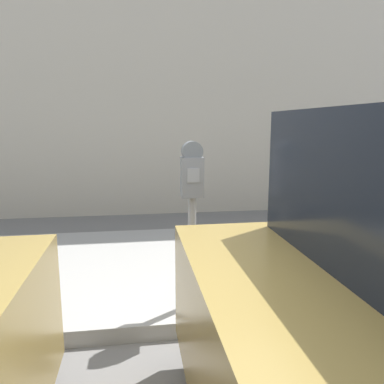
{
  "coord_description": "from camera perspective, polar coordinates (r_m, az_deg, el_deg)",
  "views": [
    {
      "loc": [
        -0.66,
        -1.99,
        1.75
      ],
      "look_at": [
        -0.2,
        1.11,
        1.18
      ],
      "focal_mm": 35.0,
      "sensor_mm": 36.0,
      "label": 1
    }
  ],
  "objects": [
    {
      "name": "sidewalk",
      "position": [
        4.56,
        0.56,
        -11.2
      ],
      "size": [
        24.0,
        2.8,
        0.14
      ],
      "color": "#9E9B96",
      "rests_on": "ground_plane"
    },
    {
      "name": "building_facade",
      "position": [
        7.55,
        -3.4,
        22.63
      ],
      "size": [
        24.0,
        0.3,
        6.71
      ],
      "color": "beige",
      "rests_on": "ground_plane"
    },
    {
      "name": "parking_meter",
      "position": [
        3.19,
        0.0,
        -0.37
      ],
      "size": [
        0.18,
        0.16,
        1.46
      ],
      "color": "gray",
      "rests_on": "sidewalk"
    }
  ]
}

